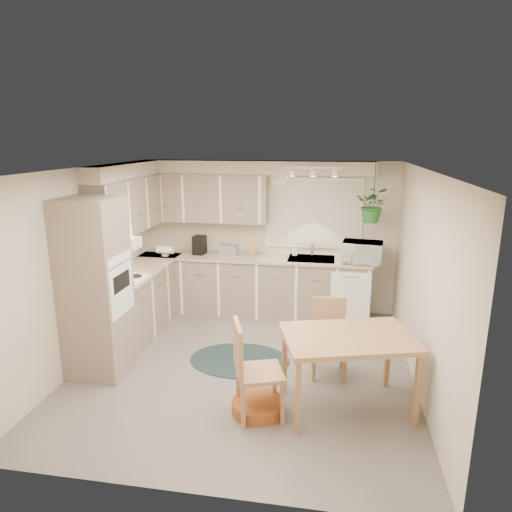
% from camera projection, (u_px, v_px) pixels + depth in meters
% --- Properties ---
extents(floor, '(4.20, 4.20, 0.00)m').
position_uv_depth(floor, '(244.00, 367.00, 5.62)').
color(floor, slate).
rests_on(floor, ground).
extents(ceiling, '(4.20, 4.20, 0.00)m').
position_uv_depth(ceiling, '(243.00, 169.00, 5.01)').
color(ceiling, white).
rests_on(ceiling, wall_back).
extents(wall_back, '(4.00, 0.04, 2.40)m').
position_uv_depth(wall_back, '(269.00, 237.00, 7.32)').
color(wall_back, beige).
rests_on(wall_back, floor).
extents(wall_front, '(4.00, 0.04, 2.40)m').
position_uv_depth(wall_front, '(188.00, 356.00, 3.31)').
color(wall_front, beige).
rests_on(wall_front, floor).
extents(wall_left, '(0.04, 4.20, 2.40)m').
position_uv_depth(wall_left, '(85.00, 266.00, 5.64)').
color(wall_left, beige).
rests_on(wall_left, floor).
extents(wall_right, '(0.04, 4.20, 2.40)m').
position_uv_depth(wall_right, '(423.00, 283.00, 4.99)').
color(wall_right, beige).
rests_on(wall_right, floor).
extents(base_cab_left, '(0.60, 1.85, 0.90)m').
position_uv_depth(base_cab_left, '(141.00, 300.00, 6.61)').
color(base_cab_left, gray).
rests_on(base_cab_left, floor).
extents(base_cab_back, '(3.60, 0.60, 0.90)m').
position_uv_depth(base_cab_back, '(254.00, 286.00, 7.25)').
color(base_cab_back, gray).
rests_on(base_cab_back, floor).
extents(counter_left, '(0.64, 1.89, 0.04)m').
position_uv_depth(counter_left, '(140.00, 269.00, 6.49)').
color(counter_left, beige).
rests_on(counter_left, base_cab_left).
extents(counter_back, '(3.64, 0.64, 0.04)m').
position_uv_depth(counter_back, '(253.00, 258.00, 7.13)').
color(counter_back, beige).
rests_on(counter_back, base_cab_back).
extents(oven_stack, '(0.65, 0.65, 2.10)m').
position_uv_depth(oven_stack, '(96.00, 288.00, 5.27)').
color(oven_stack, gray).
rests_on(oven_stack, floor).
extents(wall_oven_face, '(0.02, 0.56, 0.58)m').
position_uv_depth(wall_oven_face, '(122.00, 290.00, 5.21)').
color(wall_oven_face, white).
rests_on(wall_oven_face, oven_stack).
extents(upper_cab_left, '(0.35, 2.00, 0.75)m').
position_uv_depth(upper_cab_left, '(130.00, 205.00, 6.41)').
color(upper_cab_left, gray).
rests_on(upper_cab_left, wall_left).
extents(upper_cab_back, '(2.00, 0.35, 0.75)m').
position_uv_depth(upper_cab_back, '(205.00, 198.00, 7.16)').
color(upper_cab_back, gray).
rests_on(upper_cab_back, wall_back).
extents(soffit_left, '(0.30, 2.00, 0.20)m').
position_uv_depth(soffit_left, '(126.00, 170.00, 6.29)').
color(soffit_left, beige).
rests_on(soffit_left, wall_left).
extents(soffit_back, '(3.60, 0.30, 0.20)m').
position_uv_depth(soffit_back, '(255.00, 167.00, 6.93)').
color(soffit_back, beige).
rests_on(soffit_back, wall_back).
extents(cooktop, '(0.52, 0.58, 0.02)m').
position_uv_depth(cooktop, '(122.00, 280.00, 5.94)').
color(cooktop, white).
rests_on(cooktop, counter_left).
extents(range_hood, '(0.40, 0.60, 0.14)m').
position_uv_depth(range_hood, '(118.00, 246.00, 5.83)').
color(range_hood, white).
rests_on(range_hood, upper_cab_left).
extents(window_blinds, '(1.40, 0.02, 1.00)m').
position_uv_depth(window_blinds, '(313.00, 213.00, 7.08)').
color(window_blinds, silver).
rests_on(window_blinds, wall_back).
extents(window_frame, '(1.50, 0.02, 1.10)m').
position_uv_depth(window_frame, '(314.00, 213.00, 7.09)').
color(window_frame, white).
rests_on(window_frame, wall_back).
extents(sink, '(0.70, 0.48, 0.10)m').
position_uv_depth(sink, '(311.00, 261.00, 7.00)').
color(sink, '#9EA0A6').
rests_on(sink, counter_back).
extents(dishwasher_front, '(0.58, 0.02, 0.83)m').
position_uv_depth(dishwasher_front, '(350.00, 300.00, 6.72)').
color(dishwasher_front, white).
rests_on(dishwasher_front, base_cab_back).
extents(track_light_bar, '(0.80, 0.04, 0.04)m').
position_uv_depth(track_light_bar, '(313.00, 168.00, 6.40)').
color(track_light_bar, white).
rests_on(track_light_bar, ceiling).
extents(wall_clock, '(0.30, 0.03, 0.30)m').
position_uv_depth(wall_clock, '(279.00, 175.00, 7.02)').
color(wall_clock, '#E1C24F').
rests_on(wall_clock, wall_back).
extents(dining_table, '(1.48, 1.18, 0.81)m').
position_uv_depth(dining_table, '(347.00, 372.00, 4.68)').
color(dining_table, tan).
rests_on(dining_table, floor).
extents(chair_left, '(0.60, 0.60, 1.01)m').
position_uv_depth(chair_left, '(260.00, 370.00, 4.53)').
color(chair_left, tan).
rests_on(chair_left, floor).
extents(chair_back, '(0.46, 0.46, 0.91)m').
position_uv_depth(chair_back, '(329.00, 339.00, 5.33)').
color(chair_back, tan).
rests_on(chair_back, floor).
extents(braided_rug, '(1.30, 0.99, 0.01)m').
position_uv_depth(braided_rug, '(240.00, 360.00, 5.79)').
color(braided_rug, black).
rests_on(braided_rug, floor).
extents(pet_bed, '(0.72, 0.72, 0.13)m').
position_uv_depth(pet_bed, '(258.00, 406.00, 4.68)').
color(pet_bed, '#9E4C1F').
rests_on(pet_bed, floor).
extents(microwave, '(0.61, 0.39, 0.39)m').
position_uv_depth(microwave, '(362.00, 250.00, 6.72)').
color(microwave, white).
rests_on(microwave, counter_back).
extents(soap_bottle, '(0.08, 0.17, 0.08)m').
position_uv_depth(soap_bottle, '(295.00, 253.00, 7.16)').
color(soap_bottle, white).
rests_on(soap_bottle, counter_back).
extents(hanging_plant, '(0.55, 0.59, 0.40)m').
position_uv_depth(hanging_plant, '(373.00, 209.00, 6.55)').
color(hanging_plant, '#265F28').
rests_on(hanging_plant, ceiling).
extents(coffee_maker, '(0.20, 0.23, 0.30)m').
position_uv_depth(coffee_maker, '(200.00, 245.00, 7.23)').
color(coffee_maker, black).
rests_on(coffee_maker, counter_back).
extents(toaster, '(0.30, 0.20, 0.17)m').
position_uv_depth(toaster, '(229.00, 250.00, 7.19)').
color(toaster, '#9EA0A6').
rests_on(toaster, counter_back).
extents(knife_block, '(0.10, 0.10, 0.20)m').
position_uv_depth(knife_block, '(253.00, 249.00, 7.16)').
color(knife_block, tan).
rests_on(knife_block, counter_back).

